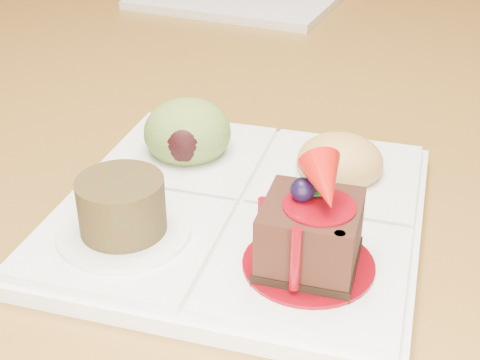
{
  "coord_description": "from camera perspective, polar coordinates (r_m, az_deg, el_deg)",
  "views": [
    {
      "loc": [
        0.05,
        -0.85,
        1.03
      ],
      "look_at": [
        0.03,
        -0.43,
        0.79
      ],
      "focal_mm": 50.0,
      "sensor_mm": 36.0,
      "label": 1
    }
  ],
  "objects": [
    {
      "name": "sampler_plate",
      "position": [
        0.49,
        -0.07,
        -1.24
      ],
      "size": [
        0.31,
        0.31,
        0.1
      ],
      "rotation": [
        0.0,
        0.0,
        -0.23
      ],
      "color": "white",
      "rests_on": "dining_table"
    },
    {
      "name": "dining_table",
      "position": [
        0.91,
        -0.35,
        8.26
      ],
      "size": [
        1.0,
        1.8,
        0.75
      ],
      "color": "olive",
      "rests_on": "ground"
    }
  ]
}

